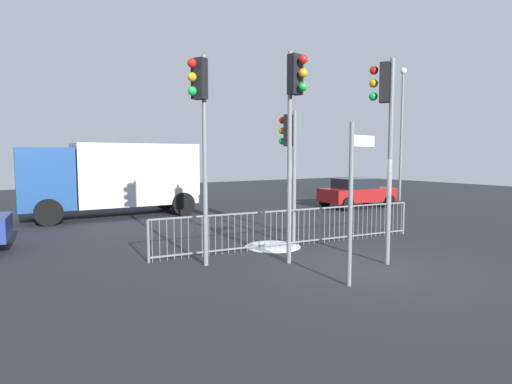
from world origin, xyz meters
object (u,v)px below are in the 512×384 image
Objects in this scene: traffic_light_rear_right at (200,113)px; street_lamp at (402,121)px; traffic_light_rear_left at (385,115)px; traffic_light_mid_right at (290,147)px; car_red_mid at (357,192)px; traffic_light_foreground_left at (294,110)px; direction_sign_post at (352,196)px; delivery_truck at (114,176)px.

street_lamp reaches higher than traffic_light_rear_right.
street_lamp is at bearing 1.16° from traffic_light_rear_left.
traffic_light_mid_right reaches higher than car_red_mid.
traffic_light_rear_left is at bearing 141.71° from traffic_light_foreground_left.
street_lamp reaches higher than direction_sign_post.
traffic_light_rear_left is (0.55, -2.92, 0.70)m from traffic_light_mid_right.
direction_sign_post is 12.93m from car_red_mid.
traffic_light_foreground_left is at bearing -139.35° from car_red_mid.
direction_sign_post is (0.00, -1.88, -1.84)m from traffic_light_foreground_left.
street_lamp is (13.87, 7.85, 0.93)m from traffic_light_foreground_left.
traffic_light_rear_right is 13.08m from car_red_mid.
traffic_light_foreground_left reaches higher than delivery_truck.
traffic_light_foreground_left reaches higher than car_red_mid.
traffic_light_rear_right is at bearing -147.99° from car_red_mid.
traffic_light_mid_right is at bearing -143.63° from car_red_mid.
traffic_light_rear_right is at bearing 89.91° from delivery_truck.
traffic_light_rear_right reaches higher than delivery_truck.
car_red_mid is at bearing 11.33° from traffic_light_rear_left.
traffic_light_rear_right is 1.01× the size of traffic_light_rear_left.
traffic_light_rear_left is at bearing -129.11° from car_red_mid.
traffic_light_rear_right is 17.26m from street_lamp.
delivery_truck is (-1.70, 10.27, -1.90)m from traffic_light_foreground_left.
traffic_light_rear_left is 15.03m from street_lamp.
street_lamp is (15.79, 6.88, 1.03)m from traffic_light_rear_right.
traffic_light_rear_left is at bearing 15.34° from direction_sign_post.
traffic_light_rear_right is 1.26× the size of traffic_light_mid_right.
street_lamp reaches higher than car_red_mid.
traffic_light_foreground_left is 1.27× the size of car_red_mid.
traffic_light_foreground_left is 10.58m from delivery_truck.
car_red_mid is at bearing -88.27° from traffic_light_rear_right.
traffic_light_rear_left is at bearing -143.42° from street_lamp.
traffic_light_foreground_left is 15.97m from street_lamp.
traffic_light_mid_right is 3.05m from traffic_light_rear_left.
delivery_truck is (-3.53, 11.35, -1.79)m from traffic_light_rear_left.
car_red_mid is 5.95m from street_lamp.
traffic_light_mid_right is at bearing -132.53° from traffic_light_foreground_left.
direction_sign_post is at bearing -172.18° from traffic_light_rear_right.
traffic_light_rear_left is at bearing -100.95° from traffic_light_mid_right.
delivery_truck is at bearing 71.85° from traffic_light_rear_left.
traffic_light_rear_right is 0.64× the size of street_lamp.
delivery_truck is at bearing 171.19° from street_lamp.
traffic_light_rear_right is 2.15m from traffic_light_foreground_left.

